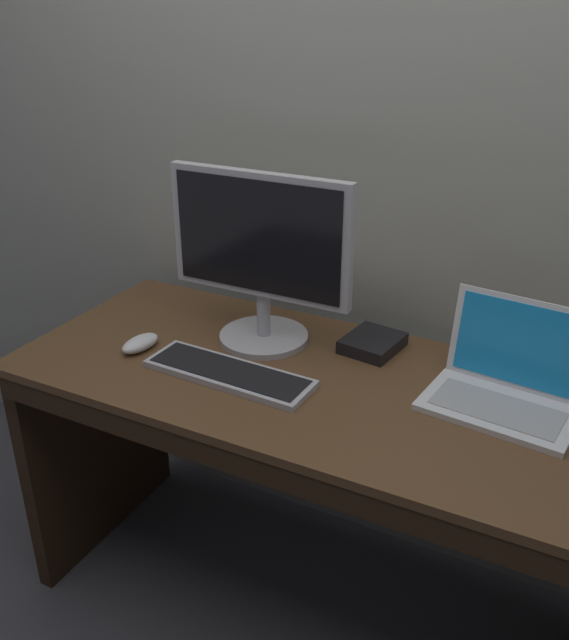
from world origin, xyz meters
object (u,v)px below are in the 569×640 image
laptop_white (506,387)px  computer_mouse (140,343)px  external_drive_box (373,343)px  wired_keyboard (229,373)px  external_monitor (260,255)px

laptop_white → computer_mouse: bearing=-169.6°
computer_mouse → external_drive_box: (0.55, 0.29, -0.00)m
wired_keyboard → computer_mouse: bearing=177.2°
wired_keyboard → external_monitor: bearing=95.6°
external_drive_box → wired_keyboard: bearing=-131.2°
laptop_white → external_monitor: bearing=178.2°
wired_keyboard → computer_mouse: 0.29m
external_monitor → external_drive_box: bearing=19.2°
external_monitor → computer_mouse: bearing=-144.5°
laptop_white → computer_mouse: size_ratio=3.04×
external_monitor → external_drive_box: size_ratio=3.22×
external_monitor → external_drive_box: (0.29, 0.10, -0.24)m
wired_keyboard → computer_mouse: (-0.29, 0.01, 0.01)m
laptop_white → external_drive_box: bearing=162.0°
external_drive_box → computer_mouse: bearing=-152.3°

